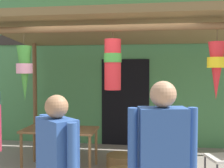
{
  "coord_description": "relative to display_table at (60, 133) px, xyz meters",
  "views": [
    {
      "loc": [
        0.61,
        -3.92,
        1.74
      ],
      "look_at": [
        -0.08,
        0.98,
        1.49
      ],
      "focal_mm": 43.58,
      "sensor_mm": 36.0,
      "label": 1
    }
  ],
  "objects": [
    {
      "name": "vendor_in_orange",
      "position": [
        0.77,
        -2.32,
        0.27
      ],
      "size": [
        0.46,
        0.43,
        1.53
      ],
      "color": "orange",
      "rests_on": "ground_plane"
    },
    {
      "name": "shop_facade",
      "position": [
        0.98,
        1.79,
        1.37
      ],
      "size": [
        10.7,
        0.29,
        4.0
      ],
      "color": "#47844C",
      "rests_on": "ground_plane"
    },
    {
      "name": "customer_foreground",
      "position": [
        1.69,
        -2.29,
        0.35
      ],
      "size": [
        0.59,
        0.29,
        1.65
      ],
      "color": "silver",
      "rests_on": "ground_plane"
    },
    {
      "name": "market_stall_canopy",
      "position": [
        1.15,
        0.15,
        1.7
      ],
      "size": [
        4.66,
        2.31,
        2.64
      ],
      "color": "brown",
      "rests_on": "ground_plane"
    },
    {
      "name": "wicker_basket_spare",
      "position": [
        1.06,
        0.15,
        -0.51
      ],
      "size": [
        0.5,
        0.5,
        0.24
      ],
      "primitive_type": "cylinder",
      "color": "brown",
      "rests_on": "ground_plane"
    },
    {
      "name": "display_table",
      "position": [
        0.0,
        0.0,
        0.0
      ],
      "size": [
        1.3,
        0.63,
        0.71
      ],
      "color": "brown",
      "rests_on": "ground_plane"
    },
    {
      "name": "flower_heap_on_table",
      "position": [
        -0.0,
        -0.01,
        0.13
      ],
      "size": [
        0.64,
        0.45,
        0.1
      ],
      "color": "#D13399",
      "rests_on": "display_table"
    }
  ]
}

